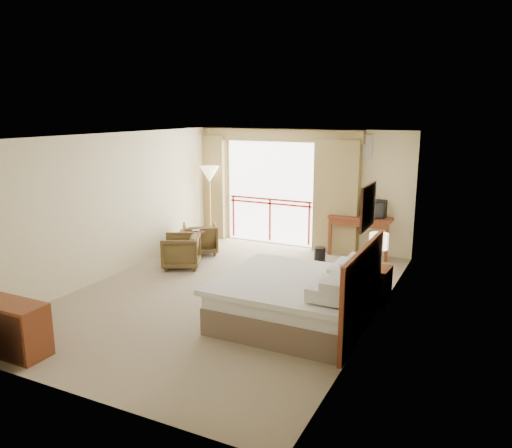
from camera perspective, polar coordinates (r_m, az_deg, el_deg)
The scene contains 29 objects.
floor at distance 8.73m, azimuth -3.09°, elevation -7.97°, with size 7.00×7.00×0.00m, color gray.
ceiling at distance 8.17m, azimuth -3.32°, elevation 10.02°, with size 7.00×7.00×0.00m, color white.
wall_back at distance 11.48m, azimuth 5.36°, elevation 4.04°, with size 5.00×5.00×0.00m, color beige.
wall_front at distance 5.66m, azimuth -20.81°, elevation -6.04°, with size 5.00×5.00×0.00m, color beige.
wall_left at distance 9.79m, azimuth -16.10°, elevation 2.05°, with size 7.00×7.00×0.00m, color beige.
wall_right at distance 7.48m, azimuth 13.77°, elevation -1.06°, with size 7.00×7.00×0.00m, color beige.
balcony_door at distance 11.78m, azimuth 1.66°, elevation 3.58°, with size 2.40×2.40×0.00m, color white.
balcony_railing at distance 11.83m, azimuth 1.61°, elevation 1.71°, with size 2.09×0.03×1.02m.
curtain_left at distance 12.43m, azimuth -5.55°, elevation 4.24°, with size 1.00×0.26×2.50m, color olive.
curtain_right at distance 11.08m, azimuth 9.19°, elevation 3.09°, with size 1.00×0.26×2.50m, color olive.
valance at distance 11.55m, azimuth 1.50°, elevation 10.13°, with size 4.40×0.22×0.28m, color olive.
hvac_vent at distance 10.95m, azimuth 11.86°, elevation 8.66°, with size 0.50×0.04×0.50m, color silver.
bed at distance 7.49m, azimuth 4.76°, elevation -8.52°, with size 2.13×2.06×0.97m.
headboard at distance 7.13m, azimuth 12.10°, elevation -7.56°, with size 0.06×2.10×1.30m, color #5B2718.
framed_art at distance 6.81m, azimuth 12.67°, elevation 1.94°, with size 0.04×0.72×0.60m.
nightstand at distance 8.47m, azimuth 13.52°, elevation -6.81°, with size 0.42×0.50×0.60m, color #5B2718.
table_lamp at distance 8.30m, azimuth 13.86°, elevation -1.99°, with size 0.31×0.31×0.54m.
phone at distance 8.23m, azimuth 13.07°, elevation -4.88°, with size 0.16×0.13×0.07m, color black.
desk at distance 11.12m, azimuth 12.03°, elevation 0.01°, with size 1.34×0.65×0.87m.
tv at distance 10.92m, azimuth 13.57°, elevation 1.71°, with size 0.41×0.33×0.37m.
coffee_maker at distance 11.09m, azimuth 10.29°, elevation 1.73°, with size 0.12×0.12×0.26m, color black.
cup at distance 11.02m, azimuth 10.95°, elevation 1.18°, with size 0.06×0.06×0.09m, color white.
wastebasket at distance 10.58m, azimuth 7.30°, elevation -3.45°, with size 0.24×0.24×0.30m, color black.
armchair_far at distance 11.19m, azimuth -6.34°, elevation -3.30°, with size 0.71×0.74×0.67m, color #46361B.
armchair_near at distance 10.25m, azimuth -8.50°, elevation -4.90°, with size 0.71×0.73×0.67m, color #46361B.
side_table at distance 10.74m, azimuth -7.21°, elevation -1.72°, with size 0.55×0.55×0.60m.
book at distance 10.70m, azimuth -7.24°, elevation -0.70°, with size 0.15×0.21×0.02m, color white.
floor_lamp at distance 11.90m, azimuth -5.33°, elevation 5.37°, with size 0.46×0.46×1.81m.
dresser at distance 7.33m, azimuth -26.32°, elevation -10.58°, with size 1.06×0.45×0.71m.
Camera 1 is at (3.99, -7.12, 3.11)m, focal length 35.00 mm.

